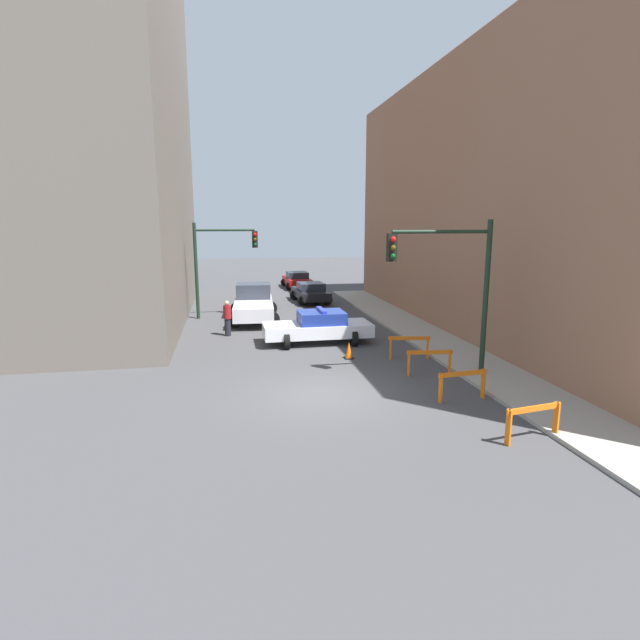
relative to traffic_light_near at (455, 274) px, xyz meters
The scene contains 16 objects.
ground_plane 6.01m from the traffic_light_near, 166.74° to the right, with size 120.00×120.00×0.00m, color #424244.
sidewalk_right 3.93m from the traffic_light_near, 37.15° to the right, with size 2.40×44.00×0.12m.
building_corner_left 22.66m from the traffic_light_near, 142.39° to the left, with size 14.00×20.00×23.48m.
building_right 11.43m from the traffic_light_near, 38.45° to the left, with size 12.00×28.00×12.70m.
traffic_light_near is the anchor object (origin of this frame).
traffic_light_far 14.67m from the traffic_light_near, 123.19° to the left, with size 3.44×0.35×5.20m.
police_car 7.18m from the traffic_light_near, 123.34° to the left, with size 4.71×2.38×1.52m.
white_truck 13.10m from the traffic_light_near, 118.59° to the left, with size 2.85×5.51×1.90m.
parked_car_near 17.21m from the traffic_light_near, 97.10° to the left, with size 2.46×4.41×1.31m.
parked_car_mid 24.45m from the traffic_light_near, 94.67° to the left, with size 2.36×4.35×1.31m.
pedestrian_crossing 11.07m from the traffic_light_near, 134.58° to the left, with size 0.50×0.50×1.66m.
barrier_front 6.06m from the traffic_light_near, 93.63° to the right, with size 1.59×0.40×0.90m.
barrier_mid 3.82m from the traffic_light_near, 106.98° to the right, with size 1.60×0.32×0.90m.
barrier_back 3.00m from the traffic_light_near, 168.88° to the left, with size 1.60×0.33×0.90m.
barrier_corner 3.76m from the traffic_light_near, 105.99° to the left, with size 1.59×0.41×0.90m.
traffic_cone 5.16m from the traffic_light_near, 136.37° to the left, with size 0.36×0.36×0.66m.
Camera 1 is at (-2.73, -14.38, 5.23)m, focal length 28.00 mm.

